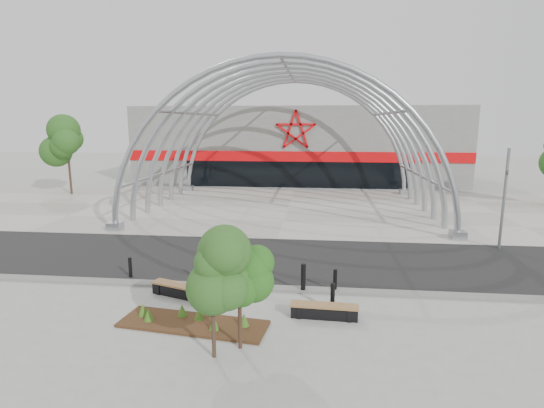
# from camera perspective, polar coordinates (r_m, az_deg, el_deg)

# --- Properties ---
(ground) EXTENTS (140.00, 140.00, 0.00)m
(ground) POSITION_cam_1_polar(r_m,az_deg,el_deg) (17.21, -1.43, -11.10)
(ground) COLOR gray
(ground) RESTS_ON ground
(road) EXTENTS (140.00, 7.00, 0.02)m
(road) POSITION_cam_1_polar(r_m,az_deg,el_deg) (20.47, -0.15, -7.40)
(road) COLOR black
(road) RESTS_ON ground
(forecourt) EXTENTS (60.00, 17.00, 0.04)m
(forecourt) POSITION_cam_1_polar(r_m,az_deg,el_deg) (32.03, 2.17, -0.61)
(forecourt) COLOR #A09B91
(forecourt) RESTS_ON ground
(kerb) EXTENTS (60.00, 0.50, 0.12)m
(kerb) POSITION_cam_1_polar(r_m,az_deg,el_deg) (16.96, -1.54, -11.23)
(kerb) COLOR #63635E
(kerb) RESTS_ON ground
(arena_building) EXTENTS (34.00, 15.24, 8.00)m
(arena_building) POSITION_cam_1_polar(r_m,az_deg,el_deg) (49.36, 3.64, 8.12)
(arena_building) COLOR slate
(arena_building) RESTS_ON ground
(vault_canopy) EXTENTS (20.80, 15.80, 20.36)m
(vault_canopy) POSITION_cam_1_polar(r_m,az_deg,el_deg) (32.03, 2.17, -0.62)
(vault_canopy) COLOR #9A9FA4
(vault_canopy) RESTS_ON ground
(planting_bed) EXTENTS (4.96, 2.09, 0.51)m
(planting_bed) POSITION_cam_1_polar(r_m,az_deg,el_deg) (14.49, -10.75, -15.21)
(planting_bed) COLOR #301E11
(planting_bed) RESTS_ON ground
(signal_pole) EXTENTS (0.15, 0.73, 5.19)m
(signal_pole) POSITION_cam_1_polar(r_m,az_deg,el_deg) (24.50, 28.75, 0.81)
(signal_pole) COLOR gray
(signal_pole) RESTS_ON ground
(street_tree_0) EXTENTS (1.60, 1.60, 3.65)m
(street_tree_0) POSITION_cam_1_polar(r_m,az_deg,el_deg) (11.62, -8.10, -8.46)
(street_tree_0) COLOR black
(street_tree_0) RESTS_ON ground
(street_tree_1) EXTENTS (1.44, 1.44, 3.41)m
(street_tree_1) POSITION_cam_1_polar(r_m,az_deg,el_deg) (12.05, -4.45, -8.54)
(street_tree_1) COLOR black
(street_tree_1) RESTS_ON ground
(bench_0) EXTENTS (2.31, 1.21, 0.48)m
(bench_0) POSITION_cam_1_polar(r_m,az_deg,el_deg) (16.64, -12.37, -11.30)
(bench_0) COLOR black
(bench_0) RESTS_ON ground
(bench_1) EXTENTS (2.29, 0.60, 0.48)m
(bench_1) POSITION_cam_1_polar(r_m,az_deg,el_deg) (14.75, 7.03, -14.13)
(bench_1) COLOR black
(bench_1) RESTS_ON ground
(bollard_0) EXTENTS (0.14, 0.14, 0.88)m
(bollard_0) POSITION_cam_1_polar(r_m,az_deg,el_deg) (19.02, -18.52, -8.09)
(bollard_0) COLOR black
(bollard_0) RESTS_ON ground
(bollard_1) EXTENTS (0.17, 0.17, 1.05)m
(bollard_1) POSITION_cam_1_polar(r_m,az_deg,el_deg) (17.68, -9.26, -8.82)
(bollard_1) COLOR black
(bollard_1) RESTS_ON ground
(bollard_2) EXTENTS (0.18, 0.18, 1.14)m
(bollard_2) POSITION_cam_1_polar(r_m,az_deg,el_deg) (16.54, 4.22, -9.95)
(bollard_2) COLOR black
(bollard_2) RESTS_ON ground
(bollard_3) EXTENTS (0.15, 0.15, 0.91)m
(bollard_3) POSITION_cam_1_polar(r_m,az_deg,el_deg) (16.76, 8.48, -10.17)
(bollard_3) COLOR black
(bollard_3) RESTS_ON ground
(bollard_4) EXTENTS (0.16, 0.16, 0.98)m
(bollard_4) POSITION_cam_1_polar(r_m,az_deg,el_deg) (15.25, 8.14, -12.23)
(bollard_4) COLOR black
(bollard_4) RESTS_ON ground
(bg_tree_0) EXTENTS (3.00, 3.00, 6.45)m
(bg_tree_0) POSITION_cam_1_polar(r_m,az_deg,el_deg) (42.11, -25.84, 7.43)
(bg_tree_0) COLOR #2F1E15
(bg_tree_0) RESTS_ON ground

